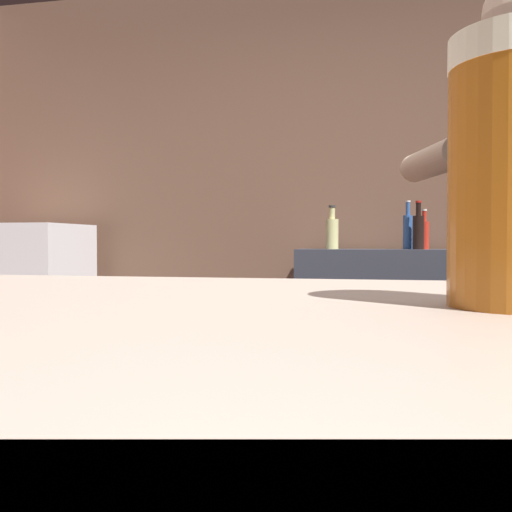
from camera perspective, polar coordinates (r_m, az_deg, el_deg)
The scene contains 10 objects.
wall_back at distance 3.52m, azimuth 12.87°, elevation 4.89°, with size 5.20×0.10×2.70m, color brown.
prep_counter at distance 2.09m, azimuth 23.87°, elevation -17.78°, with size 2.10×0.60×0.90m, color #4A3526.
back_shelf at distance 3.29m, azimuth 11.98°, elevation -8.92°, with size 0.89×0.36×1.09m, color #343743.
mini_fridge at distance 3.69m, azimuth -21.29°, elevation -6.72°, with size 0.57×0.58×1.24m.
mixing_bowl at distance 2.04m, azimuth 12.45°, elevation -4.25°, with size 0.21×0.21×0.06m, color #C9563A.
pint_glass_near at distance 0.33m, azimuth 23.86°, elevation 7.50°, with size 0.07×0.07×0.14m.
bottle_olive_oil at distance 3.27m, azimuth 14.69°, elevation 2.47°, with size 0.05×0.05×0.27m.
bottle_vinegar at distance 3.28m, azimuth 16.20°, elevation 2.12°, with size 0.05×0.05×0.22m.
bottle_soy at distance 3.26m, azimuth 7.48°, elevation 2.34°, with size 0.07×0.07×0.24m.
bottle_hot_sauce at distance 3.20m, azimuth 15.66°, elevation 2.43°, with size 0.06×0.06×0.26m.
Camera 1 is at (-0.07, -1.31, 1.13)m, focal length 40.71 mm.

